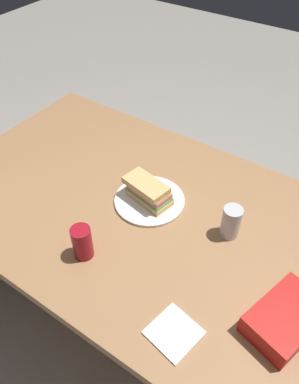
% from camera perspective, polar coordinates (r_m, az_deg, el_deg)
% --- Properties ---
extents(ground_plane, '(8.00, 8.00, 0.00)m').
position_cam_1_polar(ground_plane, '(1.99, 0.58, -17.98)').
color(ground_plane, gray).
extents(dining_table, '(1.74, 0.98, 0.74)m').
position_cam_1_polar(dining_table, '(1.45, 0.76, -5.71)').
color(dining_table, '#9E7047').
rests_on(dining_table, ground_plane).
extents(paper_plate, '(0.27, 0.27, 0.01)m').
position_cam_1_polar(paper_plate, '(1.43, -0.00, -1.27)').
color(paper_plate, white).
rests_on(paper_plate, dining_table).
extents(sandwich, '(0.20, 0.12, 0.08)m').
position_cam_1_polar(sandwich, '(1.40, -0.16, 0.12)').
color(sandwich, '#DBB26B').
rests_on(sandwich, paper_plate).
extents(soda_can_red, '(0.07, 0.07, 0.12)m').
position_cam_1_polar(soda_can_red, '(1.25, -10.09, -7.47)').
color(soda_can_red, maroon).
rests_on(soda_can_red, dining_table).
extents(chip_bag, '(0.21, 0.26, 0.07)m').
position_cam_1_polar(chip_bag, '(1.18, 19.82, -17.44)').
color(chip_bag, red).
rests_on(chip_bag, dining_table).
extents(soda_can_silver, '(0.07, 0.07, 0.12)m').
position_cam_1_polar(soda_can_silver, '(1.31, 12.17, -4.43)').
color(soda_can_silver, silver).
rests_on(soda_can_silver, dining_table).
extents(paper_napkin, '(0.15, 0.15, 0.01)m').
position_cam_1_polar(paper_napkin, '(1.13, 3.69, -20.35)').
color(paper_napkin, white).
rests_on(paper_napkin, dining_table).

